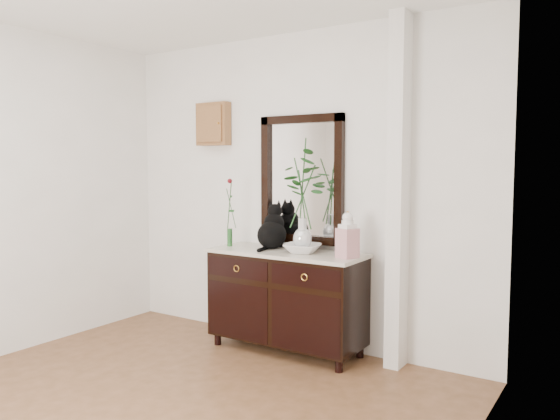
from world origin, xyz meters
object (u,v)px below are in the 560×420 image
Objects in this scene: sideboard at (286,295)px; ginger_jar at (347,234)px; cat at (272,226)px; lotus_bowl at (302,248)px.

ginger_jar is (0.57, -0.02, 0.56)m from sideboard.
lotus_bowl is (0.35, -0.08, -0.16)m from cat.
ginger_jar is (0.41, -0.01, 0.14)m from lotus_bowl.
cat is 0.39m from lotus_bowl.
sideboard is 0.61m from cat.
cat reaches higher than ginger_jar.
cat is at bearing 173.26° from ginger_jar.
lotus_bowl reaches higher than sideboard.
cat reaches higher than lotus_bowl.
cat is (-0.19, 0.07, 0.57)m from sideboard.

